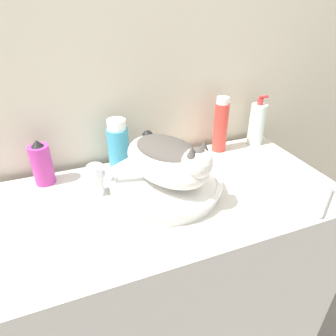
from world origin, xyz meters
name	(u,v)px	position (x,y,z in m)	size (l,w,h in m)	color
wall_back	(136,66)	(0.00, 0.62, 1.20)	(8.00, 0.05, 2.40)	beige
vanity_counter	(170,282)	(0.00, 0.28, 0.43)	(1.13, 0.57, 0.86)	beige
sink_basin	(166,185)	(-0.01, 0.31, 0.89)	(0.36, 0.36, 0.05)	white
cat	(168,159)	(0.00, 0.30, 0.99)	(0.29, 0.36, 0.17)	silver
faucet	(101,177)	(-0.20, 0.37, 0.92)	(0.15, 0.08, 0.14)	silver
shampoo_bottle_tall	(221,125)	(0.31, 0.51, 0.97)	(0.06, 0.06, 0.23)	#DB3D33
deodorant_stick	(149,147)	(0.00, 0.51, 0.93)	(0.05, 0.05, 0.14)	white
soap_pump_bottle	(257,124)	(0.49, 0.51, 0.95)	(0.07, 0.07, 0.21)	silver
spray_bottle_trigger	(42,164)	(-0.38, 0.51, 0.93)	(0.07, 0.07, 0.16)	#B2338C
mouthwash_bottle	(118,146)	(-0.11, 0.51, 0.95)	(0.08, 0.08, 0.19)	teal
cream_tube	(323,198)	(0.43, 0.07, 0.88)	(0.16, 0.13, 0.04)	silver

